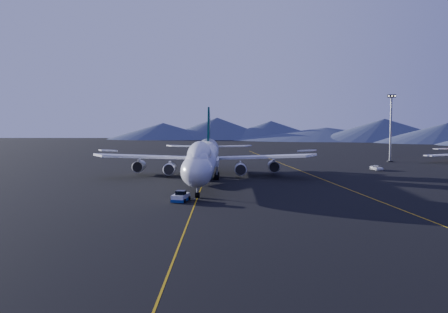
{
  "coord_description": "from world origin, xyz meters",
  "views": [
    {
      "loc": [
        6.35,
        -126.39,
        16.52
      ],
      "look_at": [
        5.12,
        3.01,
        6.0
      ],
      "focal_mm": 40.0,
      "sensor_mm": 36.0,
      "label": 1
    }
  ],
  "objects_px": {
    "service_van": "(377,168)",
    "floodlight_mast": "(391,128)",
    "boeing_747": "(204,158)",
    "pushback_tug": "(181,198)"
  },
  "relations": [
    {
      "from": "boeing_747",
      "to": "service_van",
      "type": "distance_m",
      "value": 57.67
    },
    {
      "from": "pushback_tug",
      "to": "floodlight_mast",
      "type": "relative_size",
      "value": 0.22
    },
    {
      "from": "boeing_747",
      "to": "floodlight_mast",
      "type": "relative_size",
      "value": 2.99
    },
    {
      "from": "boeing_747",
      "to": "service_van",
      "type": "height_order",
      "value": "boeing_747"
    },
    {
      "from": "boeing_747",
      "to": "service_van",
      "type": "bearing_deg",
      "value": 26.13
    },
    {
      "from": "service_van",
      "to": "pushback_tug",
      "type": "bearing_deg",
      "value": -145.77
    },
    {
      "from": "boeing_747",
      "to": "floodlight_mast",
      "type": "distance_m",
      "value": 84.33
    },
    {
      "from": "service_van",
      "to": "boeing_747",
      "type": "bearing_deg",
      "value": -165.42
    },
    {
      "from": "floodlight_mast",
      "to": "pushback_tug",
      "type": "bearing_deg",
      "value": -128.71
    },
    {
      "from": "service_van",
      "to": "floodlight_mast",
      "type": "bearing_deg",
      "value": 53.64
    }
  ]
}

